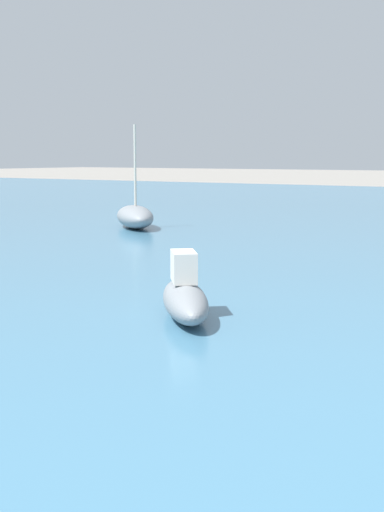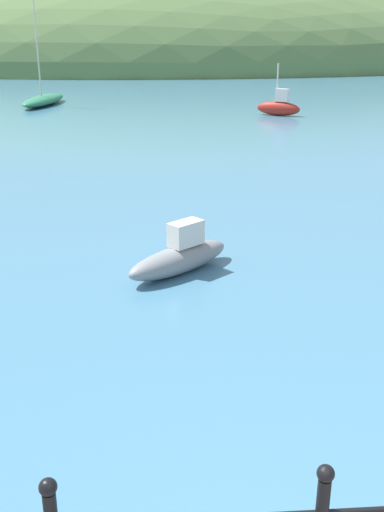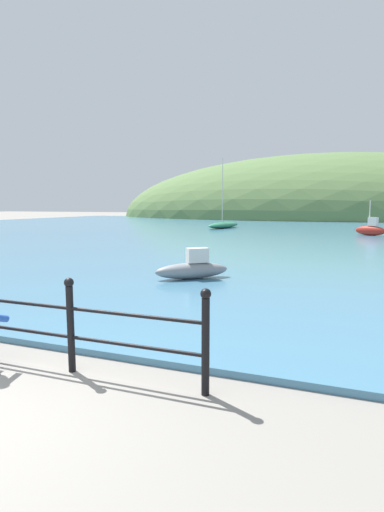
% 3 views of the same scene
% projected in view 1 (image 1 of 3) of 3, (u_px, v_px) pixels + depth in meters
% --- Properties ---
extents(boat_far_right, '(1.93, 1.74, 0.84)m').
position_uv_depth(boat_far_right, '(185.00, 297.00, 9.09)').
color(boat_far_right, gray).
rests_on(boat_far_right, water).
extents(boat_twin_mast, '(2.69, 2.74, 2.94)m').
position_uv_depth(boat_twin_mast, '(135.00, 216.00, 20.51)').
color(boat_twin_mast, gray).
rests_on(boat_twin_mast, water).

